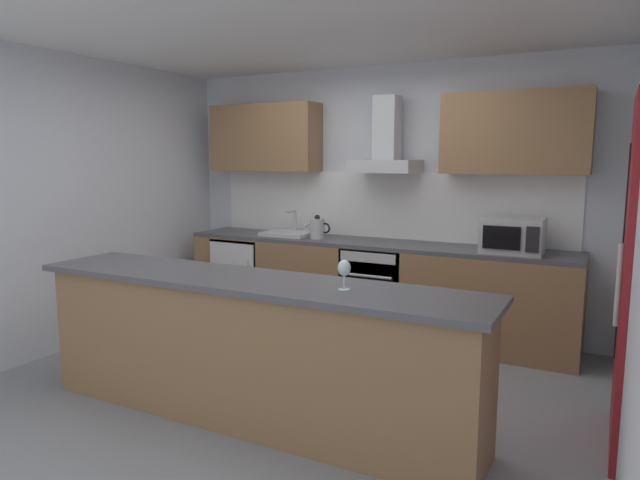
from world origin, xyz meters
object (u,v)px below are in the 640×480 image
object	(u,v)px
kettle	(317,228)
refrigerator	(248,276)
oven	(379,288)
wine_glass	(344,269)
microwave	(513,235)
sink	(289,233)
range_hood	(386,149)

from	to	relation	value
kettle	refrigerator	bearing A→B (deg)	177.99
oven	wine_glass	bearing A→B (deg)	-73.60
refrigerator	wine_glass	world-z (taller)	wine_glass
refrigerator	kettle	size ratio (longest dim) A/B	2.94
kettle	wine_glass	distance (m)	2.41
refrigerator	microwave	distance (m)	2.82
sink	range_hood	world-z (taller)	range_hood
microwave	wine_glass	xyz separation A→B (m)	(-0.60, -2.06, 0.02)
oven	kettle	distance (m)	0.85
range_hood	refrigerator	bearing A→B (deg)	-175.07
range_hood	kettle	bearing A→B (deg)	-165.97
oven	sink	bearing A→B (deg)	179.38
sink	wine_glass	bearing A→B (deg)	-52.22
oven	range_hood	world-z (taller)	range_hood
kettle	microwave	bearing A→B (deg)	0.18
microwave	wine_glass	world-z (taller)	microwave
kettle	range_hood	bearing A→B (deg)	14.03
sink	kettle	xyz separation A→B (m)	(0.36, -0.04, 0.08)
range_hood	sink	bearing A→B (deg)	-173.31
microwave	range_hood	bearing A→B (deg)	172.63
oven	range_hood	bearing A→B (deg)	90.00
microwave	sink	size ratio (longest dim) A/B	1.00
sink	range_hood	size ratio (longest dim) A/B	0.69
refrigerator	wine_glass	bearing A→B (deg)	-44.12
oven	sink	distance (m)	1.11
microwave	refrigerator	bearing A→B (deg)	179.48
kettle	oven	bearing A→B (deg)	2.95
kettle	wine_glass	bearing A→B (deg)	-58.30
refrigerator	range_hood	world-z (taller)	range_hood
microwave	sink	world-z (taller)	microwave
sink	refrigerator	bearing A→B (deg)	-178.49
microwave	kettle	bearing A→B (deg)	-179.82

